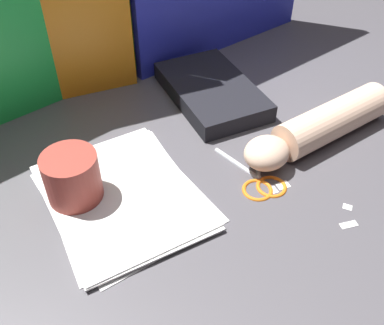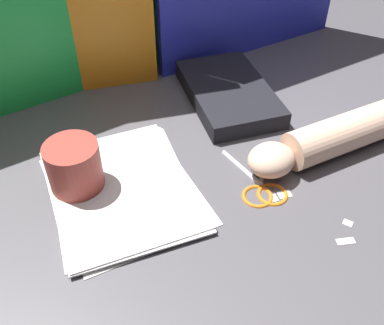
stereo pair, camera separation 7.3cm
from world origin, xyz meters
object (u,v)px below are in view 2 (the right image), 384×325
object	(u,v)px
hand_forearm	(332,138)
mug	(75,169)
paper_stack	(122,189)
scissors	(261,184)
book_closed	(229,93)

from	to	relation	value
hand_forearm	mug	bearing A→B (deg)	169.54
mug	paper_stack	bearing A→B (deg)	-27.25
paper_stack	mug	bearing A→B (deg)	152.75
scissors	hand_forearm	world-z (taller)	hand_forearm
book_closed	scissors	bearing A→B (deg)	-103.43
paper_stack	hand_forearm	distance (m)	0.39
scissors	hand_forearm	bearing A→B (deg)	10.96
paper_stack	scissors	xyz separation A→B (m)	(0.23, -0.08, -0.00)
paper_stack	hand_forearm	xyz separation A→B (m)	(0.39, -0.05, 0.03)
hand_forearm	mug	size ratio (longest dim) A/B	3.60
paper_stack	mug	size ratio (longest dim) A/B	3.19
scissors	mug	bearing A→B (deg)	158.64
hand_forearm	scissors	bearing A→B (deg)	-169.04
scissors	hand_forearm	size ratio (longest dim) A/B	0.49
mug	hand_forearm	bearing A→B (deg)	-10.46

